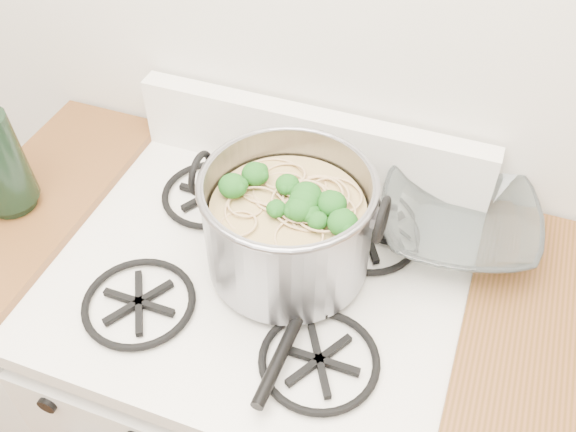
{
  "coord_description": "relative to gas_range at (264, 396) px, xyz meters",
  "views": [
    {
      "loc": [
        0.32,
        0.56,
        1.84
      ],
      "look_at": [
        0.05,
        1.29,
        1.04
      ],
      "focal_mm": 40.0,
      "sensor_mm": 36.0,
      "label": 1
    }
  ],
  "objects": [
    {
      "name": "gas_range",
      "position": [
        0.0,
        0.0,
        0.0
      ],
      "size": [
        0.76,
        0.66,
        0.92
      ],
      "color": "white",
      "rests_on": "ground"
    },
    {
      "name": "counter_left",
      "position": [
        -0.51,
        0.0,
        0.02
      ],
      "size": [
        0.25,
        0.65,
        0.92
      ],
      "color": "silver",
      "rests_on": "ground"
    },
    {
      "name": "stock_pot",
      "position": [
        0.05,
        0.03,
        0.58
      ],
      "size": [
        0.34,
        0.31,
        0.21
      ],
      "color": "gray",
      "rests_on": "gas_range"
    },
    {
      "name": "spatula",
      "position": [
        0.12,
        -0.02,
        0.5
      ],
      "size": [
        0.3,
        0.32,
        0.02
      ],
      "primitive_type": null,
      "rotation": [
        0.0,
        0.0,
        -0.02
      ],
      "color": "black",
      "rests_on": "gas_range"
    },
    {
      "name": "glass_bowl",
      "position": [
        0.33,
        0.2,
        0.5
      ],
      "size": [
        0.14,
        0.14,
        0.03
      ],
      "primitive_type": "imported",
      "rotation": [
        0.0,
        0.0,
        0.2
      ],
      "color": "white",
      "rests_on": "gas_range"
    }
  ]
}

